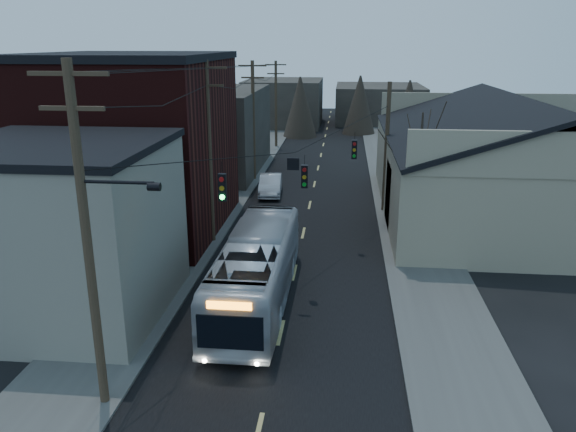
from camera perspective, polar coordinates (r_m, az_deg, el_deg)
name	(u,v)px	position (r m, az deg, el deg)	size (l,w,h in m)	color
road_surface	(313,190)	(42.92, 2.55, 2.61)	(9.00, 110.00, 0.02)	black
sidewalk_left	(229,188)	(43.74, -5.99, 2.87)	(4.00, 110.00, 0.12)	#474744
sidewalk_right	(399,192)	(43.06, 11.23, 2.41)	(4.00, 110.00, 0.12)	#474744
building_clapboard	(63,233)	(24.49, -21.93, -1.57)	(8.00, 8.00, 7.00)	slate
building_brick	(134,147)	(34.27, -15.40, 6.79)	(10.00, 12.00, 10.00)	black
building_left_far	(208,131)	(49.45, -8.16, 8.54)	(9.00, 14.00, 7.00)	#2D2824
warehouse	(511,175)	(38.89, 21.70, 3.91)	(16.16, 20.60, 7.73)	gray
building_far_left	(284,102)	(77.31, -0.43, 11.46)	(10.00, 12.00, 6.00)	#2D2824
building_far_right	(379,103)	(82.03, 9.20, 11.23)	(12.00, 14.00, 5.00)	#2D2824
bare_tree	(419,177)	(32.58, 13.12, 3.91)	(0.40, 0.40, 7.20)	black
utility_lines	(261,138)	(36.49, -2.81, 7.92)	(11.24, 45.28, 10.50)	#382B1E
bus	(256,270)	(24.13, -3.23, -5.48)	(2.63, 11.22, 3.13)	#AFB4BC
parked_car	(270,185)	(41.58, -1.80, 3.17)	(1.57, 4.50, 1.48)	#B7B9BF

